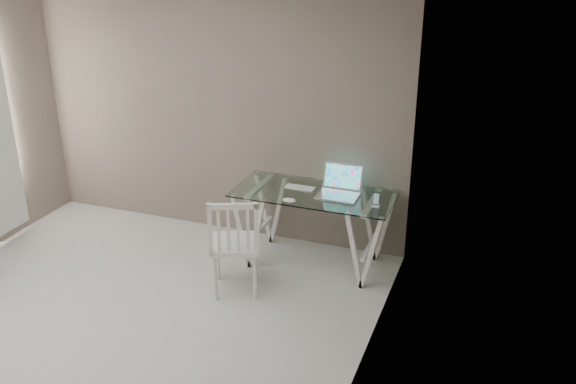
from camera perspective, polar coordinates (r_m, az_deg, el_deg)
name	(u,v)px	position (r m, az deg, el deg)	size (l,w,h in m)	color
room	(63,135)	(4.71, -19.35, 4.80)	(4.50, 4.52, 2.71)	#BBB9B4
desk	(314,228)	(6.13, 2.29, -3.18)	(1.50, 0.70, 0.75)	silver
chair	(234,242)	(5.59, -4.78, -4.44)	(0.56, 0.56, 0.94)	white
laptop	(340,188)	(5.94, 4.63, 0.40)	(0.38, 0.35, 0.26)	silver
keyboard	(300,188)	(6.07, 1.05, 0.38)	(0.30, 0.13, 0.01)	silver
mouse	(289,200)	(5.76, 0.10, -0.75)	(0.12, 0.07, 0.04)	white
phone_dock	(376,203)	(5.73, 7.83, -0.94)	(0.07, 0.07, 0.13)	white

